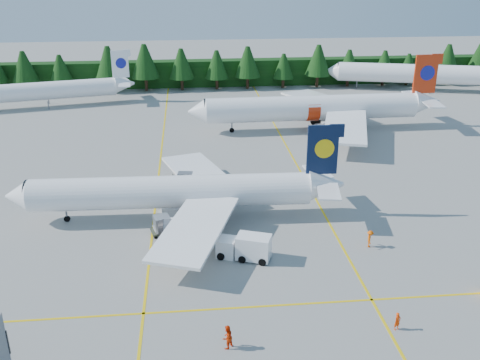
{
  "coord_description": "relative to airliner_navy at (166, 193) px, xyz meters",
  "views": [
    {
      "loc": [
        -9.53,
        -44.26,
        27.93
      ],
      "look_at": [
        -3.71,
        14.35,
        3.5
      ],
      "focal_mm": 40.0,
      "sensor_mm": 36.0,
      "label": 1
    }
  ],
  "objects": [
    {
      "name": "uld_pair",
      "position": [
        1.11,
        -3.75,
        -2.05
      ],
      "size": [
        5.76,
        2.57,
        1.81
      ],
      "rotation": [
        0.0,
        0.0,
        0.25
      ],
      "color": "#32392A",
      "rests_on": "ground"
    },
    {
      "name": "taxi_stripe_a",
      "position": [
        -1.54,
        8.0,
        -3.27
      ],
      "size": [
        0.25,
        120.0,
        0.01
      ],
      "primitive_type": "cube",
      "color": "yellow",
      "rests_on": "ground"
    },
    {
      "name": "crew_b",
      "position": [
        5.24,
        -23.0,
        -2.27
      ],
      "size": [
        1.23,
        1.23,
        2.01
      ],
      "primitive_type": "imported",
      "rotation": [
        0.0,
        0.0,
        3.91
      ],
      "color": "red",
      "rests_on": "ground"
    },
    {
      "name": "treeline_hedge",
      "position": [
        12.46,
        70.0,
        -0.27
      ],
      "size": [
        220.0,
        4.0,
        6.0
      ],
      "primitive_type": "cube",
      "color": "black",
      "rests_on": "ground"
    },
    {
      "name": "ground",
      "position": [
        12.46,
        -12.0,
        -3.27
      ],
      "size": [
        320.0,
        320.0,
        0.0
      ],
      "primitive_type": "plane",
      "color": "gray",
      "rests_on": "ground"
    },
    {
      "name": "service_truck",
      "position": [
        7.96,
        -9.72,
        -1.99
      ],
      "size": [
        5.71,
        3.67,
        2.59
      ],
      "rotation": [
        0.0,
        0.0,
        -0.35
      ],
      "color": "silver",
      "rests_on": "ground"
    },
    {
      "name": "taxi_stripe_cross",
      "position": [
        12.46,
        -18.0,
        -3.27
      ],
      "size": [
        80.0,
        0.25,
        0.01
      ],
      "primitive_type": "cube",
      "color": "yellow",
      "rests_on": "ground"
    },
    {
      "name": "airliner_far_right",
      "position": [
        54.3,
        60.31,
        0.64
      ],
      "size": [
        42.09,
        14.29,
        12.5
      ],
      "rotation": [
        0.0,
        0.0,
        -0.26
      ],
      "color": "white",
      "rests_on": "ground"
    },
    {
      "name": "airstairs",
      "position": [
        1.68,
        1.32,
        -2.46
      ],
      "size": [
        4.45,
        6.04,
        3.75
      ],
      "rotation": [
        0.0,
        0.0,
        -0.15
      ],
      "color": "white",
      "rests_on": "ground"
    },
    {
      "name": "taxi_stripe_b",
      "position": [
        18.46,
        8.0,
        -3.27
      ],
      "size": [
        0.25,
        120.0,
        0.01
      ],
      "primitive_type": "cube",
      "color": "yellow",
      "rests_on": "ground"
    },
    {
      "name": "airliner_far_left",
      "position": [
        -28.19,
        53.09,
        0.05
      ],
      "size": [
        36.06,
        10.68,
        10.62
      ],
      "rotation": [
        0.0,
        0.0,
        0.22
      ],
      "color": "white",
      "rests_on": "ground"
    },
    {
      "name": "crew_a",
      "position": [
        19.15,
        -22.15,
        -2.49
      ],
      "size": [
        0.67,
        0.56,
        1.57
      ],
      "primitive_type": "imported",
      "rotation": [
        0.0,
        0.0,
        0.38
      ],
      "color": "#FF3D05",
      "rests_on": "ground"
    },
    {
      "name": "airliner_red",
      "position": [
        23.63,
        32.77,
        0.54
      ],
      "size": [
        43.67,
        35.94,
        12.7
      ],
      "rotation": [
        0.0,
        0.0,
        0.02
      ],
      "color": "white",
      "rests_on": "ground"
    },
    {
      "name": "airliner_navy",
      "position": [
        0.0,
        0.0,
        0.0
      ],
      "size": [
        37.47,
        30.81,
        10.89
      ],
      "rotation": [
        0.0,
        0.0,
        -0.03
      ],
      "color": "white",
      "rests_on": "ground"
    },
    {
      "name": "crew_c",
      "position": [
        21.27,
        -8.79,
        -2.34
      ],
      "size": [
        0.74,
        0.9,
        1.87
      ],
      "primitive_type": "imported",
      "rotation": [
        0.0,
        0.0,
        1.25
      ],
      "color": "#EB5504",
      "rests_on": "ground"
    }
  ]
}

